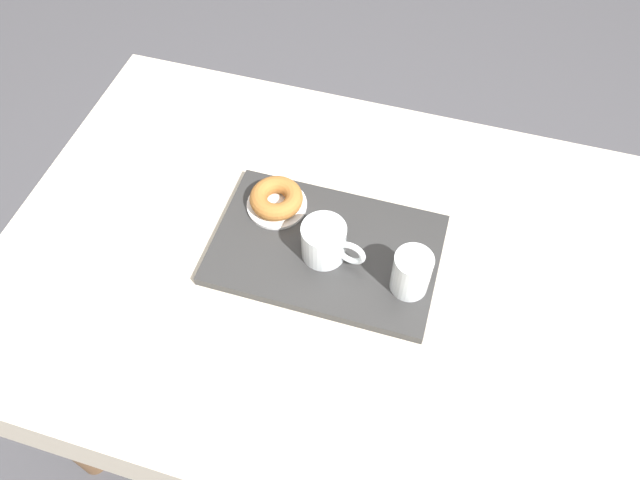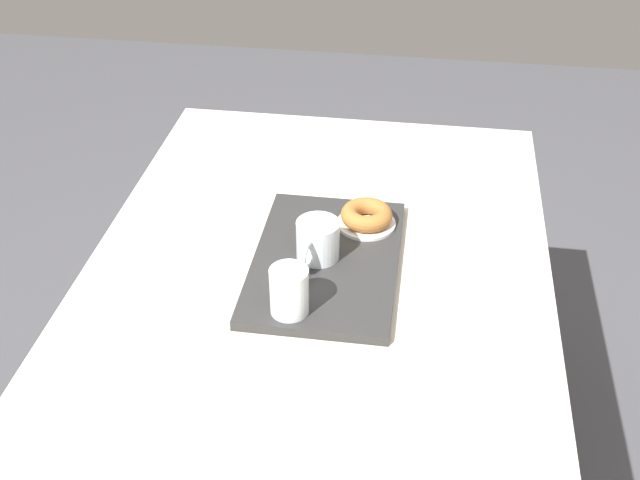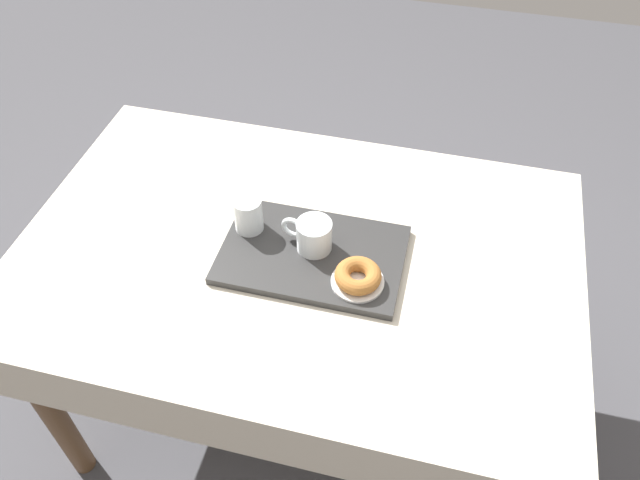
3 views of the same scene
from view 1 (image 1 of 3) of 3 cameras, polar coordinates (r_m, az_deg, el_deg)
The scene contains 7 objects.
ground_plane at distance 1.88m, azimuth 1.60°, elevation -14.84°, with size 6.00×6.00×0.00m, color #47474C.
dining_table at distance 1.28m, azimuth 2.27°, elevation -4.77°, with size 1.40×0.94×0.76m.
serving_tray at distance 1.20m, azimuth 0.59°, elevation -0.89°, with size 0.45×0.29×0.02m, color #2D2D2D.
tea_mug_left at distance 1.15m, azimuth 0.40°, elevation -0.42°, with size 0.13×0.09×0.08m.
water_glass_near at distance 1.12m, azimuth 8.62°, elevation -3.23°, with size 0.07×0.07×0.09m.
donut_plate_left at distance 1.25m, azimuth -4.11°, elevation 3.35°, with size 0.13×0.13×0.01m, color white.
sugar_donut_left at distance 1.23m, azimuth -4.17°, elevation 3.97°, with size 0.11×0.11×0.04m, color #A3662D.
Camera 1 is at (0.13, -0.63, 1.77)m, focal length 33.76 mm.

